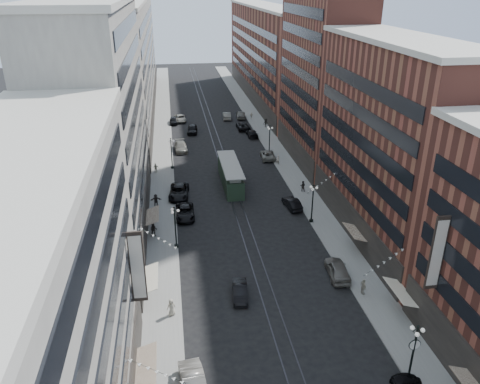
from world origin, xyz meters
TOP-DOWN VIEW (x-y plane):
  - ground at (0.00, 60.00)m, footprint 220.00×220.00m
  - sidewalk_west at (-11.00, 70.00)m, footprint 4.00×180.00m
  - sidewalk_east at (11.00, 70.00)m, footprint 4.00×180.00m
  - rail_west at (-0.70, 70.00)m, footprint 0.12×180.00m
  - rail_east at (0.70, 70.00)m, footprint 0.12×180.00m
  - building_west_near at (-17.00, 0.00)m, footprint 8.00×30.00m
  - building_west_mid at (-17.00, 33.00)m, footprint 8.00×36.00m
  - building_west_far at (-17.00, 96.00)m, footprint 8.00×90.00m
  - building_east_mid at (17.00, 28.00)m, footprint 8.00×30.00m
  - building_east_tower at (17.00, 56.00)m, footprint 8.00×26.00m
  - building_east_far at (17.00, 105.00)m, footprint 8.00×72.00m
  - lamppost_sw_far at (-9.20, 28.00)m, footprint 1.03×1.14m
  - lamppost_sw_mid at (-9.20, 55.00)m, footprint 1.03×1.14m
  - lamppost_se_near at (9.20, 4.00)m, footprint 1.08×1.14m
  - lamppost_se_far at (9.20, 32.00)m, footprint 1.03×1.14m
  - lamppost_se_mid at (9.20, 60.00)m, footprint 1.03×1.14m
  - streetcar at (0.00, 46.57)m, footprint 2.88×13.03m
  - car_2 at (-7.78, 36.16)m, footprint 2.57×5.52m
  - car_4 at (8.40, 19.21)m, footprint 2.60×5.42m
  - car_5 at (-2.91, 17.08)m, footprint 1.92×4.39m
  - pedestrian_1 at (-10.00, 15.09)m, footprint 0.99×0.73m
  - pedestrian_2 at (-11.99, 31.10)m, footprint 0.92×0.53m
  - pedestrian_4 at (9.88, 15.48)m, footprint 0.64×1.12m
  - car_7 at (-8.40, 43.10)m, footprint 3.41×6.42m
  - car_8 at (-7.37, 64.45)m, footprint 2.57×5.76m
  - car_9 at (-8.40, 83.62)m, footprint 1.89×4.47m
  - car_10 at (7.70, 36.71)m, footprint 2.18×4.80m
  - car_11 at (8.40, 57.56)m, footprint 2.88×5.54m
  - car_12 at (7.86, 71.41)m, footprint 2.04×4.99m
  - car_13 at (-4.50, 75.66)m, footprint 2.59×5.36m
  - car_14 at (4.29, 85.82)m, footprint 2.04×5.11m
  - pedestrian_5 at (-11.83, 40.30)m, footprint 1.66×0.58m
  - pedestrian_6 at (-12.02, 53.21)m, footprint 1.04×0.53m
  - pedestrian_7 at (10.76, 42.03)m, footprint 0.94×0.72m
  - pedestrian_8 at (9.50, 53.97)m, footprint 0.65×0.44m
  - pedestrian_9 at (12.05, 77.40)m, footprint 1.28×0.64m
  - car_extra_0 at (7.73, 86.09)m, footprint 2.67×5.45m
  - car_extra_1 at (6.80, 76.90)m, footprint 2.62×5.64m
  - car_extra_2 at (-6.80, 85.42)m, footprint 2.88×5.47m
  - pedestrian_extra_0 at (10.03, 84.60)m, footprint 1.03×0.68m

SIDE VIEW (x-z plane):
  - ground at x=0.00m, z-range 0.00..0.00m
  - rail_west at x=-0.70m, z-range 0.00..0.02m
  - rail_east at x=0.70m, z-range 0.00..0.02m
  - sidewalk_west at x=-11.00m, z-range 0.00..0.15m
  - sidewalk_east at x=11.00m, z-range 0.00..0.15m
  - car_5 at x=-2.91m, z-range 0.00..1.40m
  - car_12 at x=7.86m, z-range 0.00..1.45m
  - car_extra_2 at x=-6.80m, z-range 0.00..1.47m
  - car_11 at x=8.40m, z-range 0.00..1.49m
  - car_9 at x=-8.40m, z-range 0.00..1.51m
  - car_10 at x=7.70m, z-range 0.00..1.53m
  - car_2 at x=-7.78m, z-range 0.00..1.53m
  - car_extra_1 at x=6.80m, z-range 0.00..1.56m
  - car_8 at x=-7.37m, z-range 0.00..1.64m
  - car_14 at x=4.29m, z-range 0.00..1.65m
  - car_7 at x=-8.40m, z-range 0.00..1.72m
  - car_13 at x=-4.50m, z-range 0.00..1.77m
  - car_4 at x=8.40m, z-range 0.00..1.78m
  - car_extra_0 at x=7.73m, z-range 0.00..1.79m
  - pedestrian_extra_0 at x=10.03m, z-range 0.15..1.77m
  - pedestrian_6 at x=-12.02m, z-range 0.15..1.86m
  - pedestrian_7 at x=10.76m, z-range 0.15..1.87m
  - pedestrian_8 at x=9.50m, z-range 0.15..1.88m
  - pedestrian_5 at x=-11.83m, z-range 0.15..1.91m
  - pedestrian_4 at x=9.88m, z-range 0.15..1.96m
  - pedestrian_1 at x=-10.00m, z-range 0.15..1.97m
  - pedestrian_2 at x=-11.99m, z-range 0.15..2.01m
  - pedestrian_9 at x=12.05m, z-range 0.15..2.05m
  - streetcar at x=0.00m, z-range -0.14..3.47m
  - lamppost_sw_far at x=-9.20m, z-range 0.34..5.86m
  - lamppost_sw_mid at x=-9.20m, z-range 0.34..5.86m
  - lamppost_se_far at x=9.20m, z-range 0.34..5.86m
  - lamppost_se_mid at x=9.20m, z-range 0.34..5.86m
  - lamppost_se_near at x=9.20m, z-range 0.46..5.98m
  - building_west_near at x=-17.00m, z-range 0.00..22.00m
  - building_east_mid at x=17.00m, z-range 0.00..24.00m
  - building_east_far at x=17.00m, z-range 0.00..24.00m
  - building_west_far at x=-17.00m, z-range 0.00..26.00m
  - building_west_mid at x=-17.00m, z-range 0.00..28.00m
  - building_east_tower at x=17.00m, z-range 0.00..42.00m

